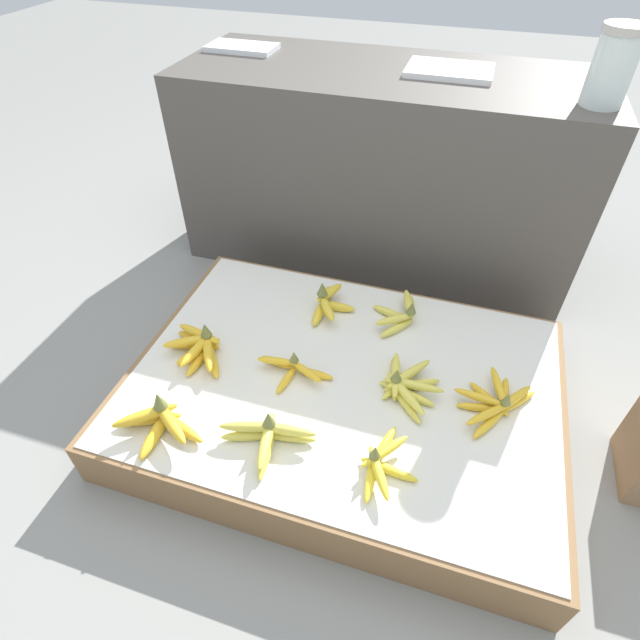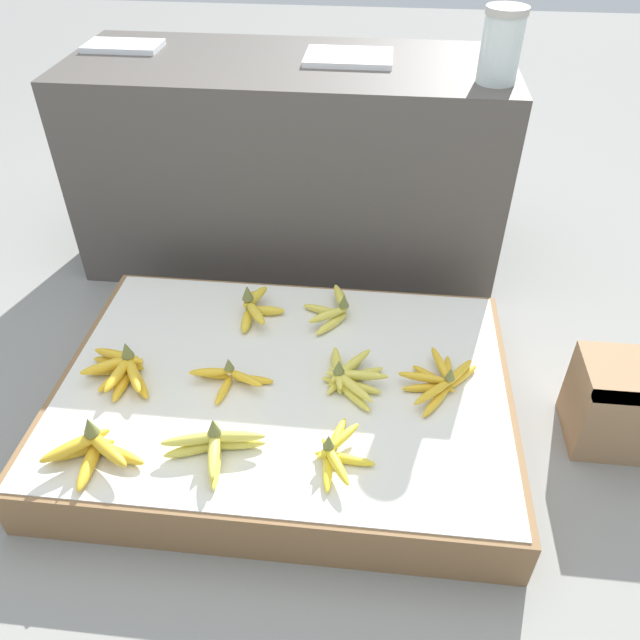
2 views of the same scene
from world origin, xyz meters
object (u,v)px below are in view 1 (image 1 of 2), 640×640
banana_bunch_middle_midright (404,385)px  foam_tray_white (450,70)px  glass_jar (613,66)px  banana_bunch_middle_midleft (293,368)px  banana_bunch_middle_right (496,403)px  banana_bunch_back_midleft (327,302)px  banana_bunch_front_midleft (268,435)px  banana_bunch_front_midright (381,462)px  banana_bunch_middle_left (200,347)px  banana_bunch_back_midright (401,314)px  banana_bunch_front_left (160,421)px

banana_bunch_middle_midright → foam_tray_white: (-0.08, 0.91, 0.55)m
glass_jar → banana_bunch_middle_midleft: bearing=-131.6°
banana_bunch_middle_right → foam_tray_white: 1.10m
foam_tray_white → banana_bunch_back_midleft: bearing=-109.1°
banana_bunch_front_midleft → banana_bunch_middle_right: size_ratio=0.98×
glass_jar → banana_bunch_back_midleft: bearing=-144.8°
banana_bunch_front_midright → foam_tray_white: (-0.07, 1.17, 0.55)m
banana_bunch_middle_midleft → banana_bunch_front_midright: bearing=-35.8°
banana_bunch_middle_midleft → banana_bunch_middle_left: bearing=-178.5°
banana_bunch_middle_left → banana_bunch_middle_midright: 0.61m
banana_bunch_front_midright → banana_bunch_middle_midright: (0.01, 0.25, 0.00)m
banana_bunch_front_midright → banana_bunch_middle_left: banana_bunch_middle_left is taller
banana_bunch_middle_right → banana_bunch_back_midright: 0.41m
banana_bunch_back_midright → banana_bunch_front_midleft: bearing=-112.9°
banana_bunch_front_midright → foam_tray_white: foam_tray_white is taller
banana_bunch_front_left → banana_bunch_back_midright: bearing=49.4°
foam_tray_white → banana_bunch_front_left: bearing=-112.1°
foam_tray_white → banana_bunch_front_midleft: bearing=-100.5°
banana_bunch_middle_right → foam_tray_white: foam_tray_white is taller
banana_bunch_front_left → banana_bunch_middle_left: bearing=96.1°
banana_bunch_middle_left → banana_bunch_middle_midleft: (0.29, 0.01, -0.01)m
banana_bunch_middle_midright → banana_bunch_back_midleft: size_ratio=1.12×
banana_bunch_front_left → banana_bunch_back_midright: size_ratio=1.08×
banana_bunch_middle_right → banana_bunch_back_midright: size_ratio=1.08×
banana_bunch_middle_midleft → banana_bunch_middle_right: size_ratio=0.91×
banana_bunch_middle_left → banana_bunch_middle_right: size_ratio=0.85×
banana_bunch_middle_left → banana_bunch_back_midright: size_ratio=0.92×
banana_bunch_front_midright → banana_bunch_middle_midleft: 0.38m
banana_bunch_front_midleft → banana_bunch_back_midleft: (-0.01, 0.53, 0.00)m
banana_bunch_front_left → banana_bunch_middle_right: 0.89m
banana_bunch_front_left → banana_bunch_middle_midleft: bearing=47.0°
foam_tray_white → banana_bunch_middle_left: bearing=-119.0°
banana_bunch_middle_left → glass_jar: (0.98, 0.78, 0.65)m
banana_bunch_middle_midleft → glass_jar: size_ratio=1.10×
banana_bunch_middle_left → banana_bunch_front_left: bearing=-83.9°
banana_bunch_front_midleft → banana_bunch_middle_right: (0.54, 0.28, -0.01)m
banana_bunch_back_midright → glass_jar: glass_jar is taller
banana_bunch_middle_left → banana_bunch_front_midright: bearing=-19.7°
banana_bunch_middle_midright → banana_bunch_middle_right: (0.25, 0.02, -0.00)m
glass_jar → foam_tray_white: 0.49m
banana_bunch_front_left → foam_tray_white: 1.43m
banana_bunch_front_midleft → banana_bunch_middle_right: bearing=27.6°
banana_bunch_front_midright → banana_bunch_back_midleft: (-0.29, 0.52, 0.01)m
banana_bunch_middle_midleft → foam_tray_white: bearing=75.9°
banana_bunch_front_midleft → foam_tray_white: 1.32m
banana_bunch_middle_left → glass_jar: bearing=38.6°
banana_bunch_middle_midright → banana_bunch_back_midright: size_ratio=0.97×
banana_bunch_middle_left → foam_tray_white: (0.53, 0.95, 0.55)m
banana_bunch_front_left → banana_bunch_middle_midright: size_ratio=1.11×
banana_bunch_middle_midleft → banana_bunch_back_midleft: 0.30m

